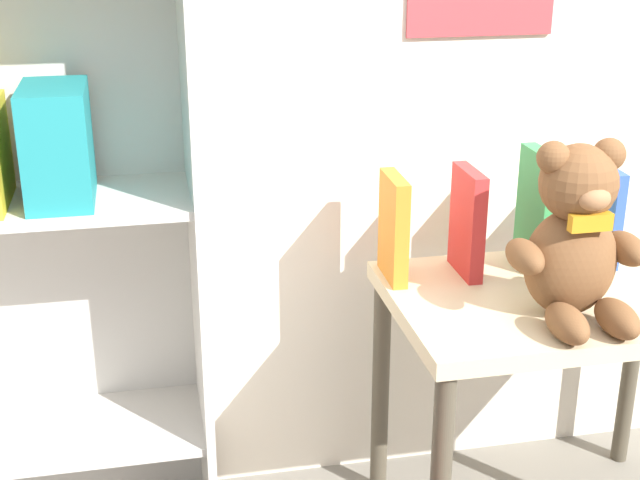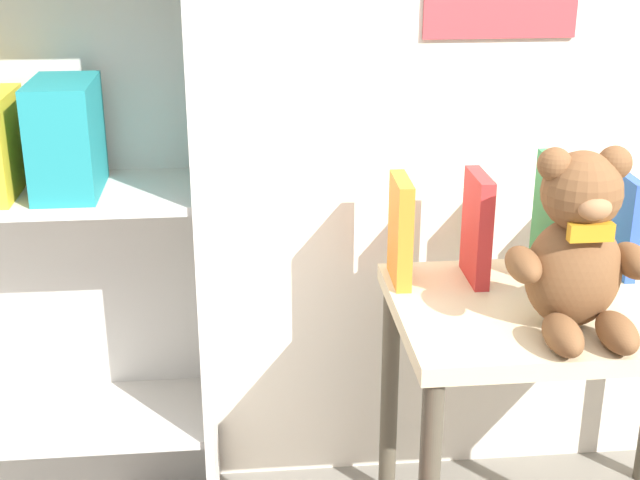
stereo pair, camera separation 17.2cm
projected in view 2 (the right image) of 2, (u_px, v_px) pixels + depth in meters
name	position (u px, v px, depth m)	size (l,w,h in m)	color
bookshelf_side	(31.00, 138.00, 1.74)	(0.67, 0.30, 1.59)	beige
display_table	(566.00, 341.00, 1.80)	(0.70, 0.48, 0.59)	beige
teddy_bear	(578.00, 249.00, 1.61)	(0.26, 0.24, 0.34)	brown
book_standing_orange	(400.00, 231.00, 1.83)	(0.03, 0.14, 0.22)	orange
book_standing_red	(477.00, 228.00, 1.84)	(0.03, 0.14, 0.23)	red
book_standing_green	(551.00, 217.00, 1.86)	(0.03, 0.15, 0.26)	#33934C
book_standing_blue	(623.00, 224.00, 1.88)	(0.02, 0.14, 0.21)	#2D51B7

